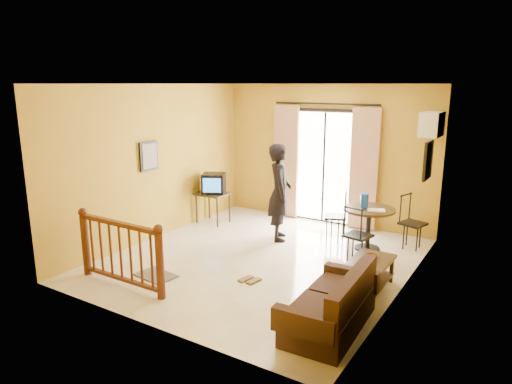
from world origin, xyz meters
The scene contains 19 objects.
ground centered at (0.00, 0.00, 0.00)m, with size 5.00×5.00×0.00m, color beige.
room_shell centered at (0.00, 0.00, 1.70)m, with size 5.00×5.00×5.00m.
balcony_door centered at (0.00, 2.43, 1.19)m, with size 2.25×0.14×2.46m.
tv_table centered at (-1.90, 1.22, 0.55)m, with size 0.63×0.53×0.63m.
television centered at (-1.87, 1.21, 0.83)m, with size 0.58×0.56×0.40m.
picture_left centered at (-2.22, -0.20, 1.55)m, with size 0.05×0.42×0.52m.
dining_table centered at (1.32, 1.38, 0.58)m, with size 0.88×0.88×0.73m.
water_jug centered at (1.23, 1.37, 0.86)m, with size 0.13×0.13×0.25m, color blue.
serving_tray centered at (1.47, 1.28, 0.74)m, with size 0.28×0.18×0.02m, color beige.
dining_chairs centered at (1.33, 1.35, 0.00)m, with size 1.81×1.61×0.95m.
air_conditioner centered at (2.09, 1.95, 2.15)m, with size 0.31×0.60×0.40m.
botanical_print centered at (2.22, 1.30, 1.65)m, with size 0.05×0.50×0.60m.
coffee_table centered at (1.85, -0.17, 0.28)m, with size 0.52×0.94×0.42m.
bowl centered at (1.85, -0.05, 0.44)m, with size 0.18×0.18×0.06m, color brown.
sofa centered at (1.85, -1.41, 0.27)m, with size 0.77×1.55×0.73m.
standing_person centered at (-0.24, 1.04, 0.88)m, with size 0.64×0.42×1.77m, color black.
stair_balustrade centered at (-1.15, -1.90, 0.56)m, with size 1.63×0.13×1.04m.
doormat centered at (-0.98, -1.41, 0.01)m, with size 0.60×0.40×0.02m, color #605A4D.
sandals centered at (0.31, -0.81, 0.01)m, with size 0.28×0.26×0.03m.
Camera 1 is at (3.65, -5.99, 2.80)m, focal length 32.00 mm.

